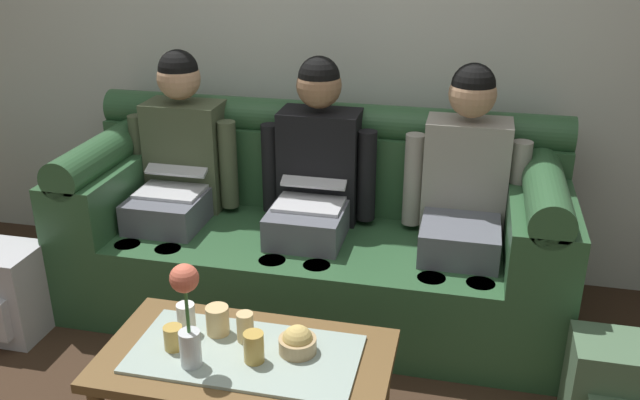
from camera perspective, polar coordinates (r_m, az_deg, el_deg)
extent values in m
cube|color=#2D5633|center=(3.34, -0.70, -5.88)|extent=(2.33, 0.88, 0.42)
cube|color=#2D5633|center=(3.46, 0.56, 2.66)|extent=(2.33, 0.22, 0.40)
cylinder|color=#2D5633|center=(3.38, 0.57, 6.70)|extent=(2.33, 0.18, 0.18)
cube|color=#2D5633|center=(3.55, -16.98, 1.12)|extent=(0.28, 0.88, 0.28)
cylinder|color=#2D5633|center=(3.49, -17.33, 3.94)|extent=(0.18, 0.88, 0.18)
cube|color=#2D5633|center=(3.13, 17.82, -2.01)|extent=(0.28, 0.88, 0.28)
cylinder|color=#2D5633|center=(3.06, 18.23, 1.14)|extent=(0.18, 0.88, 0.18)
cube|color=#595B66|center=(3.38, -12.42, -0.72)|extent=(0.34, 0.40, 0.15)
cylinder|color=#595B66|center=(3.34, -15.42, -6.79)|extent=(0.12, 0.12, 0.42)
cylinder|color=#595B66|center=(3.26, -12.28, -7.27)|extent=(0.12, 0.12, 0.42)
cube|color=#475138|center=(3.51, -11.07, 3.73)|extent=(0.38, 0.22, 0.54)
cylinder|color=#475138|center=(3.58, -14.75, 3.45)|extent=(0.09, 0.09, 0.44)
cylinder|color=#475138|center=(3.40, -7.67, 2.94)|extent=(0.09, 0.09, 0.44)
sphere|color=tan|center=(3.39, -11.71, 9.94)|extent=(0.21, 0.21, 0.21)
sphere|color=black|center=(3.38, -11.77, 10.60)|extent=(0.19, 0.19, 0.19)
cube|color=silver|center=(3.36, -12.39, 0.71)|extent=(0.31, 0.22, 0.02)
cube|color=silver|center=(3.46, -11.51, 3.24)|extent=(0.31, 0.20, 0.10)
cube|color=black|center=(3.45, -11.56, 3.13)|extent=(0.27, 0.17, 0.08)
cube|color=#595B66|center=(3.16, -0.98, -1.86)|extent=(0.34, 0.40, 0.15)
cylinder|color=#595B66|center=(3.10, -3.92, -8.45)|extent=(0.12, 0.12, 0.42)
cylinder|color=#595B66|center=(3.05, -0.28, -8.91)|extent=(0.12, 0.12, 0.42)
cube|color=black|center=(3.30, 0.00, 2.92)|extent=(0.38, 0.22, 0.54)
cylinder|color=black|center=(3.33, -4.11, 2.67)|extent=(0.09, 0.09, 0.44)
cylinder|color=black|center=(3.23, 3.91, 2.02)|extent=(0.09, 0.09, 0.44)
sphere|color=#936B4C|center=(3.17, -0.08, 9.52)|extent=(0.21, 0.21, 0.21)
sphere|color=black|center=(3.16, -0.08, 10.23)|extent=(0.19, 0.19, 0.19)
cube|color=silver|center=(3.14, -0.90, -0.34)|extent=(0.31, 0.22, 0.02)
cube|color=silver|center=(3.24, -0.26, 2.39)|extent=(0.31, 0.20, 0.10)
cube|color=black|center=(3.24, -0.30, 2.26)|extent=(0.27, 0.17, 0.08)
cube|color=#595B66|center=(3.08, 11.60, -3.04)|extent=(0.34, 0.40, 0.15)
cylinder|color=#595B66|center=(3.00, 9.03, -9.92)|extent=(0.12, 0.12, 0.42)
cylinder|color=#595B66|center=(3.00, 12.90, -10.26)|extent=(0.12, 0.12, 0.42)
cube|color=gray|center=(3.23, 12.04, 1.91)|extent=(0.38, 0.22, 0.54)
cylinder|color=gray|center=(3.21, 7.79, 1.69)|extent=(0.09, 0.09, 0.44)
cylinder|color=gray|center=(3.21, 16.17, 0.95)|extent=(0.09, 0.09, 0.44)
sphere|color=tan|center=(3.09, 12.63, 8.63)|extent=(0.21, 0.21, 0.21)
sphere|color=black|center=(3.08, 12.69, 9.35)|extent=(0.19, 0.19, 0.19)
cube|color=brown|center=(2.46, -6.23, -13.11)|extent=(1.01, 0.56, 0.04)
cube|color=#9EB2A8|center=(2.44, -6.26, -12.65)|extent=(0.79, 0.39, 0.01)
cylinder|color=brown|center=(2.90, -13.33, -12.23)|extent=(0.06, 0.06, 0.36)
cylinder|color=brown|center=(2.67, 5.26, -15.06)|extent=(0.06, 0.06, 0.36)
cylinder|color=silver|center=(2.37, -10.77, -12.07)|extent=(0.07, 0.07, 0.13)
cylinder|color=#3D7538|center=(2.29, -11.04, -9.00)|extent=(0.01, 0.01, 0.17)
sphere|color=#E0664C|center=(2.23, -11.27, -6.43)|extent=(0.10, 0.10, 0.10)
cylinder|color=tan|center=(2.42, -1.88, -12.00)|extent=(0.13, 0.13, 0.05)
sphere|color=#D8B766|center=(2.40, -1.89, -11.63)|extent=(0.11, 0.11, 0.11)
cylinder|color=white|center=(2.54, -11.10, -9.66)|extent=(0.07, 0.07, 0.11)
cylinder|color=gold|center=(2.47, -12.14, -11.17)|extent=(0.07, 0.07, 0.09)
cylinder|color=#DBB77A|center=(2.52, -8.55, -9.89)|extent=(0.08, 0.08, 0.11)
cylinder|color=gold|center=(2.37, -5.54, -12.13)|extent=(0.07, 0.07, 0.11)
cylinder|color=#DBB77A|center=(2.47, -6.26, -10.50)|extent=(0.06, 0.06, 0.11)
cube|color=#4C6B4C|center=(2.85, 23.51, -14.15)|extent=(0.35, 0.26, 0.38)
cube|color=#B7B7BC|center=(3.47, -24.73, -6.96)|extent=(0.33, 0.28, 0.43)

